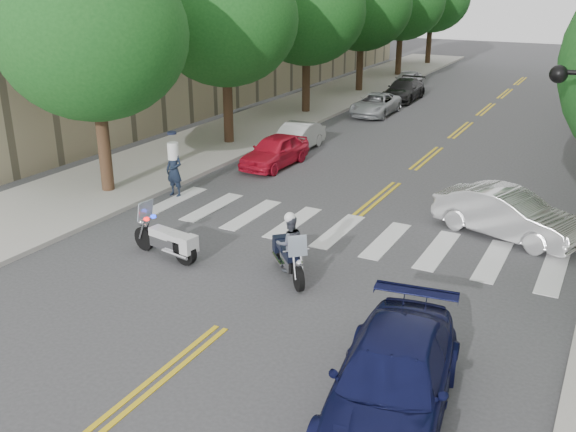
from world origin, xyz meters
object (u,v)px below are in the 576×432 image
Objects in this scene: motorcycle_parked at (169,241)px; officer_standing at (174,170)px; convertible at (507,214)px; motorcycle_police at (289,248)px; sedan_blue at (392,381)px.

officer_standing is at bearing 44.74° from motorcycle_parked.
motorcycle_parked is at bearing 145.52° from convertible.
convertible is (7.91, 6.03, 0.19)m from motorcycle_parked.
officer_standing reaches higher than convertible.
motorcycle_police is at bearing 158.61° from convertible.
motorcycle_police is 0.76× the size of motorcycle_parked.
convertible is 0.88× the size of sedan_blue.
convertible is 9.62m from sedan_blue.
motorcycle_police reaches higher than motorcycle_parked.
motorcycle_police is 0.41× the size of convertible.
motorcycle_police is at bearing 127.43° from sedan_blue.
sedan_blue is (-0.25, -9.61, 0.00)m from convertible.
motorcycle_parked is 9.95m from convertible.
sedan_blue is (7.66, -3.58, 0.20)m from motorcycle_parked.
motorcycle_police is 3.48m from motorcycle_parked.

